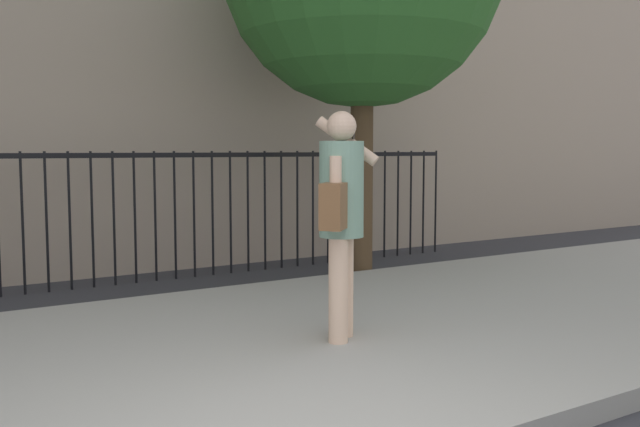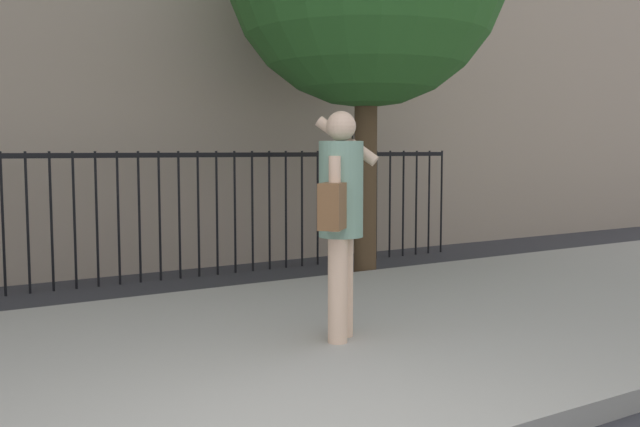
% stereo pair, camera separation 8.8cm
% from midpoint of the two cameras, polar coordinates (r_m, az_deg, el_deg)
% --- Properties ---
extents(sidewalk, '(28.00, 4.40, 0.15)m').
position_cam_midpoint_polar(sidewalk, '(5.26, -13.73, -12.10)').
color(sidewalk, '#9E9B93').
rests_on(sidewalk, ground).
extents(iron_fence, '(12.03, 0.04, 1.60)m').
position_cam_midpoint_polar(iron_fence, '(8.63, -22.07, 0.76)').
color(iron_fence, black).
rests_on(iron_fence, ground).
extents(pedestrian_on_phone, '(0.70, 0.68, 1.76)m').
position_cam_midpoint_polar(pedestrian_on_phone, '(5.46, 1.19, 0.45)').
color(pedestrian_on_phone, beige).
rests_on(pedestrian_on_phone, sidewalk).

